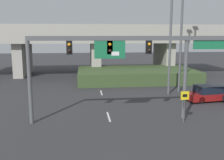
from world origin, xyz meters
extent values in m
cube|color=silver|center=(0.00, 10.93, 0.00)|extent=(0.14, 2.40, 0.01)
cube|color=silver|center=(0.00, 19.31, 0.00)|extent=(0.14, 2.40, 0.01)
cube|color=silver|center=(0.00, 27.69, 0.00)|extent=(0.14, 2.40, 0.01)
cylinder|color=#515456|center=(-5.58, 10.03, 3.07)|extent=(0.28, 0.28, 6.13)
cylinder|color=#515456|center=(5.58, 10.03, 3.07)|extent=(0.28, 0.28, 6.13)
cube|color=#515456|center=(1.75, 10.03, 5.97)|extent=(14.67, 0.32, 0.32)
cube|color=black|center=(-2.79, 10.03, 5.34)|extent=(0.40, 0.28, 0.95)
sphere|color=orange|center=(-2.79, 9.85, 5.55)|extent=(0.22, 0.22, 0.22)
sphere|color=black|center=(-2.79, 9.85, 5.12)|extent=(0.22, 0.22, 0.22)
cube|color=black|center=(0.00, 10.03, 5.34)|extent=(0.40, 0.28, 0.95)
sphere|color=orange|center=(0.00, 9.85, 5.55)|extent=(0.22, 0.22, 0.22)
sphere|color=black|center=(0.00, 9.85, 5.12)|extent=(0.22, 0.22, 0.22)
cube|color=black|center=(2.79, 10.03, 5.34)|extent=(0.40, 0.28, 0.95)
sphere|color=orange|center=(2.79, 9.85, 5.55)|extent=(0.22, 0.22, 0.22)
sphere|color=black|center=(2.79, 9.85, 5.12)|extent=(0.22, 0.22, 0.22)
cube|color=#196B42|center=(0.00, 9.93, 5.19)|extent=(2.16, 0.08, 1.24)
cube|color=white|center=(0.38, 9.88, 4.91)|extent=(0.54, 0.03, 0.27)
cube|color=#196B42|center=(7.51, 9.97, 5.49)|extent=(2.91, 0.07, 0.64)
cylinder|color=#4C4C4C|center=(5.21, 9.02, 1.17)|extent=(0.08, 0.08, 2.34)
cube|color=yellow|center=(5.21, 8.97, 1.99)|extent=(0.60, 0.03, 0.60)
cube|color=black|center=(5.21, 8.95, 1.99)|extent=(0.33, 0.01, 0.21)
cylinder|color=#515456|center=(8.51, 18.92, 7.99)|extent=(0.24, 0.24, 15.98)
cylinder|color=#515456|center=(6.95, 17.73, 8.31)|extent=(0.24, 0.24, 16.62)
cube|color=#A39E93|center=(0.00, 33.18, 5.82)|extent=(39.19, 9.41, 1.76)
cube|color=#A39E93|center=(0.00, 28.67, 7.15)|extent=(39.19, 0.40, 0.90)
cube|color=#A39E93|center=(-11.10, 33.18, 2.47)|extent=(1.40, 7.53, 4.94)
cube|color=#A39E93|center=(0.00, 33.18, 2.47)|extent=(1.40, 7.53, 4.94)
cube|color=#A39E93|center=(11.10, 33.18, 2.47)|extent=(1.40, 7.53, 4.94)
cube|color=#384C28|center=(5.24, 26.45, 0.77)|extent=(15.69, 9.12, 1.53)
cube|color=maroon|center=(10.10, 14.83, 0.47)|extent=(4.87, 2.47, 0.61)
cube|color=black|center=(9.91, 14.81, 1.13)|extent=(2.63, 1.99, 0.71)
cylinder|color=black|center=(11.43, 15.84, 0.32)|extent=(0.66, 0.30, 0.64)
cylinder|color=black|center=(8.56, 15.47, 0.32)|extent=(0.66, 0.30, 0.64)
cylinder|color=black|center=(8.77, 13.82, 0.32)|extent=(0.66, 0.30, 0.64)
camera|label=1|loc=(-1.82, -8.29, 6.27)|focal=42.00mm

